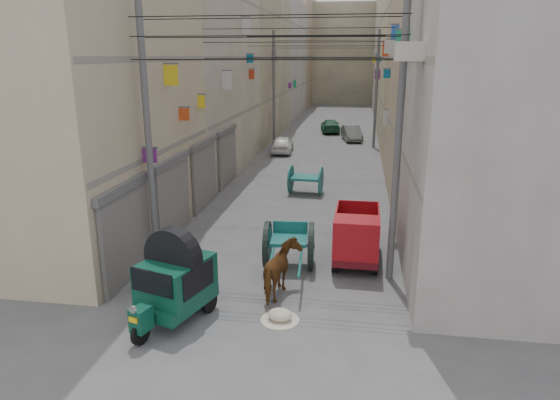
% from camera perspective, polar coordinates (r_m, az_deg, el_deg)
% --- Properties ---
extents(ground, '(140.00, 140.00, 0.00)m').
position_cam_1_polar(ground, '(10.36, -7.59, -21.46)').
color(ground, '#49494C').
rests_on(ground, ground).
extents(building_row_left, '(8.00, 62.00, 14.00)m').
position_cam_1_polar(building_row_left, '(43.25, -5.28, 16.33)').
color(building_row_left, tan).
rests_on(building_row_left, ground).
extents(building_row_right, '(8.00, 62.00, 14.00)m').
position_cam_1_polar(building_row_right, '(42.30, 17.10, 15.71)').
color(building_row_right, '#A59F9B').
rests_on(building_row_right, ground).
extents(end_cap_building, '(22.00, 10.00, 13.00)m').
position_cam_1_polar(end_cap_building, '(73.87, 7.35, 16.21)').
color(end_cap_building, '#B0A88B').
rests_on(end_cap_building, ground).
extents(shutters_left, '(0.18, 14.40, 2.88)m').
position_cam_1_polar(shutters_left, '(19.90, -10.18, 1.93)').
color(shutters_left, '#4C4B50').
rests_on(shutters_left, ground).
extents(signboards, '(8.22, 40.52, 5.67)m').
position_cam_1_polar(signboards, '(29.73, 4.15, 10.59)').
color(signboards, '#0B5B81').
rests_on(signboards, ground).
extents(ac_units, '(0.70, 6.55, 3.35)m').
position_cam_1_polar(ac_units, '(15.57, 13.96, 19.89)').
color(ac_units, '#B5AEA3').
rests_on(ac_units, ground).
extents(utility_poles, '(7.40, 22.20, 8.00)m').
position_cam_1_polar(utility_poles, '(25.06, 3.24, 10.88)').
color(utility_poles, '#525255').
rests_on(utility_poles, ground).
extents(overhead_cables, '(7.40, 22.52, 1.12)m').
position_cam_1_polar(overhead_cables, '(22.37, 2.64, 17.35)').
color(overhead_cables, black).
rests_on(overhead_cables, ground).
extents(auto_rickshaw, '(1.94, 2.65, 1.80)m').
position_cam_1_polar(auto_rickshaw, '(12.59, -11.97, -8.82)').
color(auto_rickshaw, black).
rests_on(auto_rickshaw, ground).
extents(tonga_cart, '(1.60, 3.28, 1.45)m').
position_cam_1_polar(tonga_cart, '(15.31, 1.04, -5.08)').
color(tonga_cart, black).
rests_on(tonga_cart, ground).
extents(mini_truck, '(1.42, 3.09, 1.73)m').
position_cam_1_polar(mini_truck, '(15.65, 8.70, -4.50)').
color(mini_truck, black).
rests_on(mini_truck, ground).
extents(second_cart, '(1.61, 1.45, 1.34)m').
position_cam_1_polar(second_cart, '(23.50, 2.96, 2.40)').
color(second_cart, '#145A57').
rests_on(second_cart, ground).
extents(feed_sack, '(0.61, 0.48, 0.30)m').
position_cam_1_polar(feed_sack, '(12.63, -0.01, -12.98)').
color(feed_sack, '#BFB89F').
rests_on(feed_sack, ground).
extents(horse, '(0.98, 1.82, 1.47)m').
position_cam_1_polar(horse, '(13.56, 0.19, -8.07)').
color(horse, '#622D17').
rests_on(horse, ground).
extents(distant_car_white, '(1.53, 3.42, 1.14)m').
position_cam_1_polar(distant_car_white, '(33.72, 0.28, 6.40)').
color(distant_car_white, white).
rests_on(distant_car_white, ground).
extents(distant_car_grey, '(1.83, 3.63, 1.14)m').
position_cam_1_polar(distant_car_grey, '(39.06, 8.19, 7.58)').
color(distant_car_grey, '#555A58').
rests_on(distant_car_grey, ground).
extents(distant_car_green, '(1.98, 3.90, 1.09)m').
position_cam_1_polar(distant_car_green, '(43.14, 5.77, 8.43)').
color(distant_car_green, '#1D553A').
rests_on(distant_car_green, ground).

